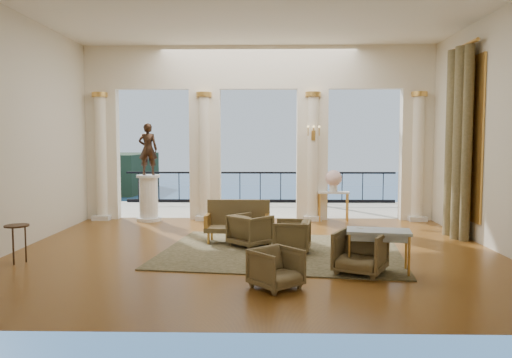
{
  "coord_description": "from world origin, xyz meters",
  "views": [
    {
      "loc": [
        0.22,
        -9.22,
        2.07
      ],
      "look_at": [
        0.0,
        0.6,
        1.31
      ],
      "focal_mm": 35.0,
      "sensor_mm": 36.0,
      "label": 1
    }
  ],
  "objects_px": {
    "armchair_d": "(250,229)",
    "armchair_a": "(276,266)",
    "armchair_c": "(292,235)",
    "settee": "(238,222)",
    "armchair_b": "(360,250)",
    "pedestal": "(149,199)",
    "statue": "(148,149)",
    "side_table": "(17,230)",
    "console_table": "(333,197)",
    "game_table": "(378,234)"
  },
  "relations": [
    {
      "from": "armchair_c",
      "to": "settee",
      "type": "xyz_separation_m",
      "value": [
        -1.06,
        0.9,
        0.09
      ]
    },
    {
      "from": "armchair_b",
      "to": "armchair_c",
      "type": "xyz_separation_m",
      "value": [
        -0.99,
        1.48,
        -0.04
      ]
    },
    {
      "from": "armchair_a",
      "to": "statue",
      "type": "height_order",
      "value": "statue"
    },
    {
      "from": "game_table",
      "to": "console_table",
      "type": "height_order",
      "value": "console_table"
    },
    {
      "from": "game_table",
      "to": "side_table",
      "type": "bearing_deg",
      "value": -174.42
    },
    {
      "from": "armchair_d",
      "to": "pedestal",
      "type": "height_order",
      "value": "pedestal"
    },
    {
      "from": "armchair_c",
      "to": "armchair_d",
      "type": "distance_m",
      "value": 0.94
    },
    {
      "from": "armchair_c",
      "to": "console_table",
      "type": "relative_size",
      "value": 0.8
    },
    {
      "from": "armchair_c",
      "to": "settee",
      "type": "relative_size",
      "value": 0.51
    },
    {
      "from": "pedestal",
      "to": "side_table",
      "type": "bearing_deg",
      "value": -104.56
    },
    {
      "from": "statue",
      "to": "console_table",
      "type": "bearing_deg",
      "value": 179.85
    },
    {
      "from": "armchair_d",
      "to": "armchair_a",
      "type": "bearing_deg",
      "value": 142.77
    },
    {
      "from": "game_table",
      "to": "side_table",
      "type": "xyz_separation_m",
      "value": [
        -5.97,
        0.45,
        -0.04
      ]
    },
    {
      "from": "settee",
      "to": "statue",
      "type": "height_order",
      "value": "statue"
    },
    {
      "from": "pedestal",
      "to": "side_table",
      "type": "distance_m",
      "value": 4.65
    },
    {
      "from": "armchair_c",
      "to": "armchair_d",
      "type": "height_order",
      "value": "armchair_d"
    },
    {
      "from": "armchair_d",
      "to": "statue",
      "type": "distance_m",
      "value": 4.38
    },
    {
      "from": "armchair_b",
      "to": "settee",
      "type": "height_order",
      "value": "settee"
    },
    {
      "from": "game_table",
      "to": "armchair_b",
      "type": "bearing_deg",
      "value": -149.4
    },
    {
      "from": "statue",
      "to": "side_table",
      "type": "distance_m",
      "value": 4.83
    },
    {
      "from": "settee",
      "to": "side_table",
      "type": "xyz_separation_m",
      "value": [
        -3.63,
        -1.81,
        0.14
      ]
    },
    {
      "from": "settee",
      "to": "pedestal",
      "type": "relative_size",
      "value": 1.1
    },
    {
      "from": "armchair_d",
      "to": "pedestal",
      "type": "relative_size",
      "value": 0.59
    },
    {
      "from": "settee",
      "to": "statue",
      "type": "relative_size",
      "value": 0.99
    },
    {
      "from": "statue",
      "to": "side_table",
      "type": "height_order",
      "value": "statue"
    },
    {
      "from": "armchair_b",
      "to": "settee",
      "type": "xyz_separation_m",
      "value": [
        -2.04,
        2.38,
        0.05
      ]
    },
    {
      "from": "settee",
      "to": "side_table",
      "type": "bearing_deg",
      "value": -150.86
    },
    {
      "from": "statue",
      "to": "armchair_d",
      "type": "bearing_deg",
      "value": 130.78
    },
    {
      "from": "armchair_c",
      "to": "side_table",
      "type": "relative_size",
      "value": 1.03
    },
    {
      "from": "armchair_b",
      "to": "pedestal",
      "type": "bearing_deg",
      "value": 158.81
    },
    {
      "from": "armchair_b",
      "to": "game_table",
      "type": "height_order",
      "value": "armchair_b"
    },
    {
      "from": "game_table",
      "to": "console_table",
      "type": "bearing_deg",
      "value": 100.38
    },
    {
      "from": "armchair_a",
      "to": "armchair_b",
      "type": "relative_size",
      "value": 0.84
    },
    {
      "from": "statue",
      "to": "armchair_b",
      "type": "bearing_deg",
      "value": 130.87
    },
    {
      "from": "settee",
      "to": "side_table",
      "type": "height_order",
      "value": "settee"
    },
    {
      "from": "armchair_b",
      "to": "armchair_d",
      "type": "distance_m",
      "value": 2.66
    },
    {
      "from": "armchair_c",
      "to": "game_table",
      "type": "distance_m",
      "value": 1.89
    },
    {
      "from": "side_table",
      "to": "console_table",
      "type": "bearing_deg",
      "value": 37.49
    },
    {
      "from": "armchair_c",
      "to": "console_table",
      "type": "distance_m",
      "value": 3.86
    },
    {
      "from": "settee",
      "to": "pedestal",
      "type": "xyz_separation_m",
      "value": [
        -2.46,
        2.69,
        0.15
      ]
    },
    {
      "from": "armchair_c",
      "to": "settee",
      "type": "distance_m",
      "value": 1.39
    },
    {
      "from": "armchair_b",
      "to": "side_table",
      "type": "bearing_deg",
      "value": -158.52
    },
    {
      "from": "game_table",
      "to": "armchair_a",
      "type": "bearing_deg",
      "value": -140.93
    },
    {
      "from": "armchair_c",
      "to": "console_table",
      "type": "xyz_separation_m",
      "value": [
        1.25,
        3.64,
        0.3
      ]
    },
    {
      "from": "armchair_a",
      "to": "side_table",
      "type": "xyz_separation_m",
      "value": [
        -4.35,
        1.36,
        0.25
      ]
    },
    {
      "from": "armchair_a",
      "to": "game_table",
      "type": "relative_size",
      "value": 0.59
    },
    {
      "from": "armchair_b",
      "to": "settee",
      "type": "distance_m",
      "value": 3.14
    },
    {
      "from": "pedestal",
      "to": "armchair_d",
      "type": "bearing_deg",
      "value": -48.47
    },
    {
      "from": "armchair_b",
      "to": "statue",
      "type": "bearing_deg",
      "value": 158.81
    },
    {
      "from": "armchair_b",
      "to": "armchair_c",
      "type": "relative_size",
      "value": 1.11
    }
  ]
}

